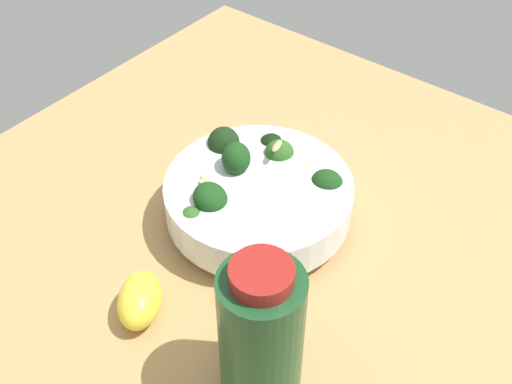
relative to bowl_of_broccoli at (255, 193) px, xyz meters
The scene contains 4 objects.
ground_plane 6.04cm from the bowl_of_broccoli, 141.47° to the right, with size 71.95×71.95×4.76cm, color tan.
bowl_of_broccoli is the anchor object (origin of this frame).
lemon_wedge 17.37cm from the bowl_of_broccoli, 88.34° to the left, with size 6.62×4.18×3.95cm, color yellow.
bottle_tall 20.99cm from the bowl_of_broccoli, 129.66° to the left, with size 7.16×7.16×15.42cm.
Camera 1 is at (-31.22, 40.68, 51.99)cm, focal length 45.22 mm.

